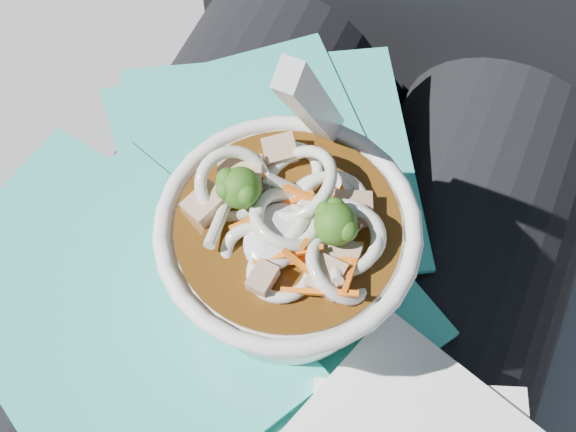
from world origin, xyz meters
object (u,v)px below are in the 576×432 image
at_px(stone_ledge, 338,317).
at_px(plastic_bag, 195,254).
at_px(udon_bowl, 289,247).
at_px(lap, 282,343).
at_px(person_body, 333,217).

distance_m(stone_ledge, plastic_bag, 0.42).
height_order(stone_ledge, udon_bowl, udon_bowl).
bearing_deg(stone_ledge, lap, -90.00).
bearing_deg(lap, stone_ledge, 90.00).
bearing_deg(stone_ledge, udon_bowl, -88.66).
distance_m(stone_ledge, person_body, 0.34).
xyz_separation_m(person_body, plastic_bag, (-0.06, -0.09, 0.06)).
bearing_deg(person_body, lap, -90.00).
bearing_deg(lap, person_body, 90.00).
bearing_deg(udon_bowl, person_body, 92.22).
relative_size(person_body, udon_bowl, 5.24).
relative_size(stone_ledge, person_body, 1.00).
distance_m(lap, udon_bowl, 0.14).
xyz_separation_m(stone_ledge, plastic_bag, (-0.06, -0.15, 0.39)).
bearing_deg(lap, udon_bowl, 52.68).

